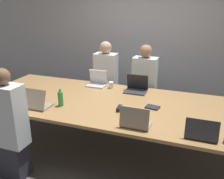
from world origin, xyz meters
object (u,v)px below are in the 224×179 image
object	(u,v)px
person_far_center	(144,87)
laptop_near_midright	(135,121)
laptop_near_right	(201,133)
person_near_left	(9,127)
cup_near_left	(20,102)
person_far_midleft	(106,81)
laptop_near_left	(36,102)
cup_far_midleft	(111,85)
stapler	(119,108)
bottle_near_left	(61,99)
laptop_far_center	(136,87)
laptop_far_midleft	(97,81)

from	to	relation	value
person_far_center	laptop_near_midright	world-z (taller)	person_far_center
laptop_near_right	person_far_center	xyz separation A→B (m)	(-0.96, 1.57, -0.13)
laptop_near_right	person_far_center	size ratio (longest dim) A/B	0.23
person_near_left	cup_near_left	distance (m)	0.51
person_far_midleft	laptop_near_left	bearing A→B (deg)	-102.67
cup_far_midleft	stapler	bearing A→B (deg)	-62.70
laptop_near_left	bottle_near_left	world-z (taller)	laptop_near_left
laptop_far_center	laptop_near_left	bearing A→B (deg)	-134.77
cup_far_midleft	bottle_near_left	bearing A→B (deg)	-112.63
laptop_far_midleft	person_near_left	size ratio (longest dim) A/B	0.22
laptop_far_center	laptop_near_midright	size ratio (longest dim) A/B	1.02
laptop_far_center	person_far_center	world-z (taller)	person_far_center
person_far_midleft	cup_near_left	size ratio (longest dim) A/B	14.28
cup_far_midleft	laptop_far_center	distance (m)	0.43
person_near_left	laptop_near_midright	xyz separation A→B (m)	(1.43, 0.38, 0.15)
laptop_near_right	stapler	bearing A→B (deg)	-20.66
laptop_near_right	person_far_center	world-z (taller)	person_far_center
cup_near_left	stapler	distance (m)	1.35
laptop_far_center	laptop_near_midright	bearing A→B (deg)	-75.65
laptop_far_midleft	cup_near_left	distance (m)	1.31
stapler	person_far_center	bearing A→B (deg)	84.27
cup_far_midleft	laptop_far_center	size ratio (longest dim) A/B	0.31
laptop_near_left	bottle_near_left	bearing A→B (deg)	-145.83
person_near_left	stapler	size ratio (longest dim) A/B	9.16
person_near_left	stapler	world-z (taller)	person_near_left
bottle_near_left	laptop_near_midright	size ratio (longest dim) A/B	0.72
laptop_far_center	person_far_center	size ratio (longest dim) A/B	0.24
laptop_far_center	stapler	xyz separation A→B (m)	(-0.02, -0.77, -0.05)
laptop_far_midleft	person_far_center	xyz separation A→B (m)	(0.72, 0.35, -0.14)
cup_far_midleft	laptop_near_midright	world-z (taller)	laptop_near_midright
bottle_near_left	stapler	size ratio (longest dim) A/B	1.56
person_far_center	person_far_midleft	bearing A→B (deg)	173.26
person_near_left	laptop_far_center	distance (m)	1.90
cup_near_left	laptop_near_left	bearing A→B (deg)	-0.89
cup_far_midleft	laptop_far_midleft	bearing A→B (deg)	167.50
cup_far_midleft	laptop_near_midright	distance (m)	1.36
laptop_near_left	stapler	xyz separation A→B (m)	(1.04, 0.31, -0.05)
laptop_far_midleft	stapler	size ratio (longest dim) A/B	2.06
bottle_near_left	person_near_left	bearing A→B (deg)	-118.13
laptop_near_left	person_far_center	size ratio (longest dim) A/B	0.23
laptop_far_center	person_far_center	bearing A→B (deg)	85.87
cup_far_midleft	laptop_near_left	distance (m)	1.26
person_near_left	bottle_near_left	xyz separation A→B (m)	(0.33, 0.62, 0.18)
person_far_midleft	cup_far_midleft	xyz separation A→B (m)	(0.28, -0.50, 0.11)
person_far_midleft	stapler	world-z (taller)	person_far_midleft
laptop_far_midleft	laptop_near_right	xyz separation A→B (m)	(1.68, -1.22, -0.01)
person_far_midleft	person_far_center	xyz separation A→B (m)	(0.74, -0.09, -0.00)
laptop_near_left	cup_near_left	size ratio (longest dim) A/B	3.33
laptop_far_midleft	cup_near_left	xyz separation A→B (m)	(-0.64, -1.14, -0.02)
person_far_midleft	laptop_far_center	size ratio (longest dim) A/B	4.23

